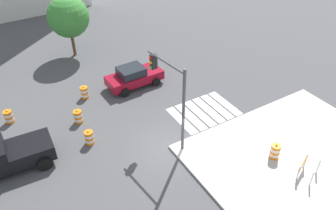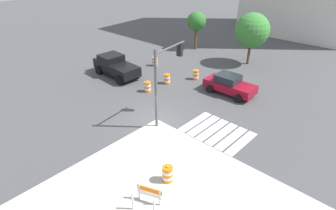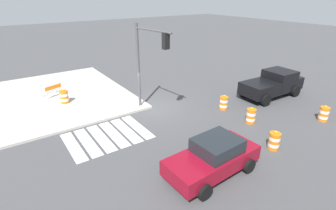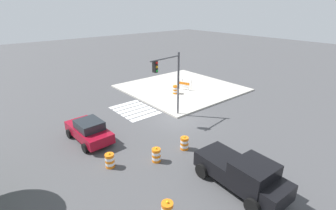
# 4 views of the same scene
# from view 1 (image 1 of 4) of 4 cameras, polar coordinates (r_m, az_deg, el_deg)

# --- Properties ---
(ground_plane) EXTENTS (120.00, 120.00, 0.00)m
(ground_plane) POSITION_cam_1_polar(r_m,az_deg,el_deg) (20.48, 0.10, -7.32)
(ground_plane) COLOR #474749
(sidewalk_corner) EXTENTS (12.00, 12.00, 0.15)m
(sidewalk_corner) POSITION_cam_1_polar(r_m,az_deg,el_deg) (20.74, 23.94, -10.40)
(sidewalk_corner) COLOR #BCB7AD
(sidewalk_corner) RESTS_ON ground
(crosswalk_stripes) EXTENTS (4.35, 3.20, 0.02)m
(crosswalk_stripes) POSITION_cam_1_polar(r_m,az_deg,el_deg) (23.36, 6.20, -1.12)
(crosswalk_stripes) COLOR silver
(crosswalk_stripes) RESTS_ON ground
(sports_car) EXTENTS (4.37, 2.27, 1.63)m
(sports_car) POSITION_cam_1_polar(r_m,az_deg,el_deg) (25.70, -5.88, 4.91)
(sports_car) COLOR maroon
(sports_car) RESTS_ON ground
(pickup_truck) EXTENTS (5.24, 2.55, 1.92)m
(pickup_truck) POSITION_cam_1_polar(r_m,az_deg,el_deg) (20.68, -26.76, -8.06)
(pickup_truck) COLOR black
(pickup_truck) RESTS_ON ground
(traffic_barrel_near_corner) EXTENTS (0.56, 0.56, 1.02)m
(traffic_barrel_near_corner) POSITION_cam_1_polar(r_m,az_deg,el_deg) (22.85, -15.16, -1.94)
(traffic_barrel_near_corner) COLOR orange
(traffic_barrel_near_corner) RESTS_ON ground
(traffic_barrel_crosswalk_end) EXTENTS (0.56, 0.56, 1.02)m
(traffic_barrel_crosswalk_end) POSITION_cam_1_polar(r_m,az_deg,el_deg) (25.12, -14.15, 2.09)
(traffic_barrel_crosswalk_end) COLOR orange
(traffic_barrel_crosswalk_end) RESTS_ON ground
(traffic_barrel_median_near) EXTENTS (0.56, 0.56, 1.02)m
(traffic_barrel_median_near) POSITION_cam_1_polar(r_m,az_deg,el_deg) (21.04, -13.34, -5.44)
(traffic_barrel_median_near) COLOR orange
(traffic_barrel_median_near) RESTS_ON ground
(traffic_barrel_median_far) EXTENTS (0.56, 0.56, 1.02)m
(traffic_barrel_median_far) POSITION_cam_1_polar(r_m,az_deg,el_deg) (24.44, -25.64, -1.84)
(traffic_barrel_median_far) COLOR orange
(traffic_barrel_median_far) RESTS_ON ground
(traffic_barrel_on_sidewalk) EXTENTS (0.56, 0.56, 1.02)m
(traffic_barrel_on_sidewalk) POSITION_cam_1_polar(r_m,az_deg,el_deg) (20.34, 17.87, -7.57)
(traffic_barrel_on_sidewalk) COLOR orange
(traffic_barrel_on_sidewalk) RESTS_ON sidewalk_corner
(construction_barricade) EXTENTS (1.43, 1.17, 1.00)m
(construction_barricade) POSITION_cam_1_polar(r_m,az_deg,el_deg) (19.83, 22.45, -9.79)
(construction_barricade) COLOR silver
(construction_barricade) RESTS_ON sidewalk_corner
(traffic_light_pole) EXTENTS (0.71, 3.27, 5.50)m
(traffic_light_pole) POSITION_cam_1_polar(r_m,az_deg,el_deg) (18.57, 0.44, 2.92)
(traffic_light_pole) COLOR #4C4C51
(traffic_light_pole) RESTS_ON sidewalk_corner
(street_tree_streetside_mid) EXTENTS (3.50, 3.50, 5.32)m
(street_tree_streetside_mid) POSITION_cam_1_polar(r_m,az_deg,el_deg) (30.11, -16.72, 14.28)
(street_tree_streetside_mid) COLOR brown
(street_tree_streetside_mid) RESTS_ON ground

